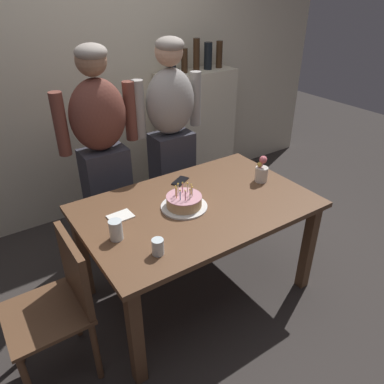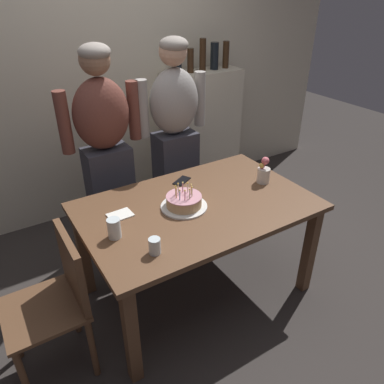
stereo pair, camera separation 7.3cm
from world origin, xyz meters
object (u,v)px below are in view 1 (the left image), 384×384
at_px(water_glass_far, 158,247).
at_px(person_man_bearded, 103,155).
at_px(napkin_stack, 121,216).
at_px(dining_chair, 61,299).
at_px(birthday_cake, 184,202).
at_px(cell_phone, 180,181).
at_px(flower_vase, 261,171).
at_px(water_glass_near, 116,230).
at_px(person_woman_cardigan, 171,139).

height_order(water_glass_far, person_man_bearded, person_man_bearded).
distance_m(napkin_stack, dining_chair, 0.58).
distance_m(birthday_cake, dining_chair, 0.91).
height_order(birthday_cake, dining_chair, birthday_cake).
distance_m(cell_phone, dining_chair, 1.13).
bearing_deg(water_glass_far, person_man_bearded, 82.19).
xyz_separation_m(cell_phone, person_man_bearded, (-0.38, 0.46, 0.13)).
relative_size(birthday_cake, flower_vase, 1.54).
relative_size(water_glass_near, flower_vase, 0.61).
bearing_deg(napkin_stack, water_glass_far, -87.47).
height_order(flower_vase, dining_chair, flower_vase).
bearing_deg(person_woman_cardigan, cell_phone, 65.67).
relative_size(cell_phone, flower_vase, 0.74).
bearing_deg(dining_chair, cell_phone, 112.12).
height_order(cell_phone, dining_chair, dining_chair).
height_order(napkin_stack, person_woman_cardigan, person_woman_cardigan).
bearing_deg(dining_chair, water_glass_near, 96.74).
bearing_deg(water_glass_near, dining_chair, -173.26).
distance_m(person_man_bearded, person_woman_cardigan, 0.59).
bearing_deg(flower_vase, birthday_cake, 179.43).
bearing_deg(person_woman_cardigan, dining_chair, 35.40).
height_order(birthday_cake, cell_phone, birthday_cake).
bearing_deg(birthday_cake, person_woman_cardigan, 64.03).
bearing_deg(napkin_stack, water_glass_near, -119.81).
bearing_deg(person_man_bearded, water_glass_far, 82.19).
bearing_deg(dining_chair, birthday_cake, 97.19).
bearing_deg(birthday_cake, napkin_stack, 162.01).
bearing_deg(water_glass_near, water_glass_far, -62.45).
xyz_separation_m(water_glass_near, person_woman_cardigan, (0.87, 0.84, 0.07)).
xyz_separation_m(water_glass_near, napkin_stack, (0.11, 0.19, -0.06)).
height_order(water_glass_near, water_glass_far, water_glass_near).
distance_m(water_glass_near, water_glass_far, 0.28).
xyz_separation_m(birthday_cake, person_woman_cardigan, (0.38, 0.77, 0.09)).
bearing_deg(flower_vase, napkin_stack, 172.81).
relative_size(water_glass_near, person_man_bearded, 0.07).
relative_size(birthday_cake, napkin_stack, 2.03).
bearing_deg(person_man_bearded, flower_vase, 138.36).
height_order(person_man_bearded, person_woman_cardigan, same).
relative_size(cell_phone, dining_chair, 0.17).
relative_size(water_glass_far, flower_vase, 0.47).
bearing_deg(water_glass_far, dining_chair, 157.84).
height_order(person_man_bearded, dining_chair, person_man_bearded).
bearing_deg(water_glass_far, flower_vase, 16.58).
relative_size(water_glass_far, person_man_bearded, 0.05).
distance_m(cell_phone, napkin_stack, 0.58).
xyz_separation_m(birthday_cake, flower_vase, (0.66, -0.01, 0.04)).
bearing_deg(cell_phone, person_woman_cardigan, 36.47).
bearing_deg(birthday_cake, water_glass_far, -139.62).
bearing_deg(person_man_bearded, dining_chair, 53.75).
xyz_separation_m(water_glass_near, person_man_bearded, (0.28, 0.84, 0.07)).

